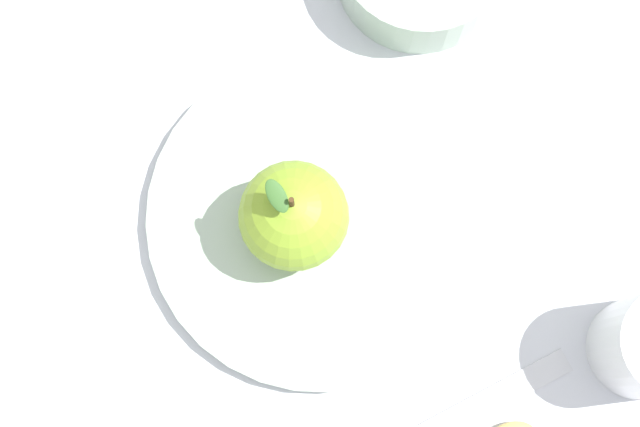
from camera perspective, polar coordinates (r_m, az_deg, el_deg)
The scene contains 3 objects.
ground_plane at distance 0.68m, azimuth 0.00°, elevation -2.63°, with size 2.40×2.40×0.00m, color silver.
dinner_plate at distance 0.68m, azimuth -0.00°, elevation -0.19°, with size 0.26×0.26×0.01m.
apple at distance 0.63m, azimuth -1.67°, elevation -0.16°, with size 0.08×0.08×0.09m.
Camera 1 is at (-0.03, 0.10, 0.67)m, focal length 50.75 mm.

